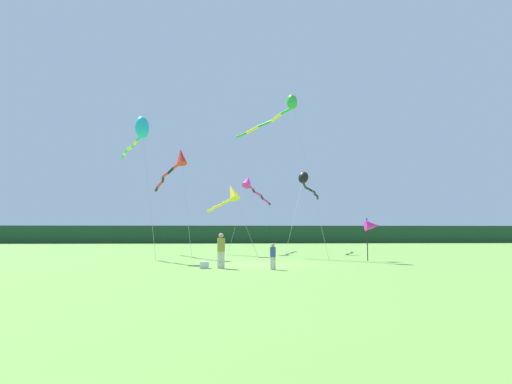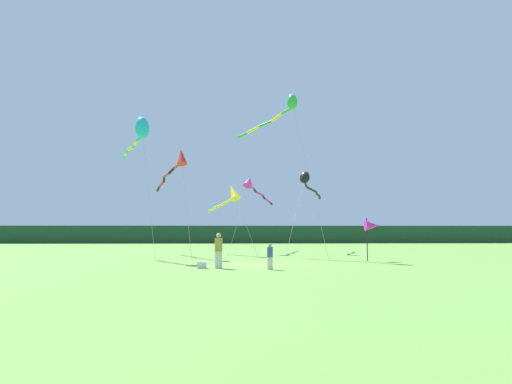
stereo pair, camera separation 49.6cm
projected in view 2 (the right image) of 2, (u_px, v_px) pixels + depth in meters
The scene contains 12 objects.
ground_plane at pixel (260, 265), 24.85m from camera, with size 120.00×120.00×0.00m, color #6B9E42.
distant_treeline at pixel (247, 234), 69.76m from camera, with size 108.00×3.56×2.75m, color #1E4228.
person_adult at pixel (219, 249), 22.58m from camera, with size 0.40×0.40×1.82m.
person_child at pixel (270, 255), 21.83m from camera, with size 0.29×0.29×1.31m.
cooler_box at pixel (202, 265), 22.52m from camera, with size 0.46×0.42×0.34m, color silver.
banner_flag_pole at pixel (372, 226), 28.26m from camera, with size 0.90×0.70×2.77m.
kite_cyan at pixel (141, 130), 30.20m from camera, with size 3.78×5.69×9.88m.
kite_magenta at pixel (253, 186), 39.08m from camera, with size 4.28×9.83×6.92m.
kite_red at pixel (177, 163), 33.09m from camera, with size 4.08×8.44×8.15m.
kite_green at pixel (284, 109), 32.97m from camera, with size 6.27×6.72×12.14m.
kite_black at pixel (307, 181), 39.48m from camera, with size 4.57×9.40×7.36m.
kite_yellow at pixel (231, 194), 35.11m from camera, with size 4.13×5.82×5.83m.
Camera 2 is at (-1.19, -25.09, 1.93)m, focal length 30.57 mm.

